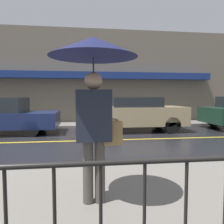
# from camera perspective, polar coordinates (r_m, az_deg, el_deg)

# --- Properties ---
(ground_plane) EXTENTS (80.00, 80.00, 0.00)m
(ground_plane) POSITION_cam_1_polar(r_m,az_deg,el_deg) (7.56, -17.89, -7.43)
(ground_plane) COLOR black
(sidewalk_far) EXTENTS (28.00, 1.66, 0.11)m
(sidewalk_far) POSITION_cam_1_polar(r_m,az_deg,el_deg) (11.30, -14.41, -3.31)
(sidewalk_far) COLOR slate
(sidewalk_far) RESTS_ON ground_plane
(lane_marking) EXTENTS (25.20, 0.12, 0.01)m
(lane_marking) POSITION_cam_1_polar(r_m,az_deg,el_deg) (7.56, -17.89, -7.40)
(lane_marking) COLOR gold
(lane_marking) RESTS_ON ground_plane
(building_storefront) EXTENTS (28.00, 0.85, 5.13)m
(building_storefront) POSITION_cam_1_polar(r_m,az_deg,el_deg) (12.20, -14.09, 9.05)
(building_storefront) COLOR #706656
(building_storefront) RESTS_ON ground_plane
(pedestrian) EXTENTS (1.11, 1.11, 2.12)m
(pedestrian) POSITION_cam_1_polar(r_m,az_deg,el_deg) (2.78, -4.78, 10.72)
(pedestrian) COLOR #4C4742
(pedestrian) RESTS_ON sidewalk_near
(car_tan) EXTENTS (3.91, 1.83, 1.45)m
(car_tan) POSITION_cam_1_polar(r_m,az_deg,el_deg) (9.44, 6.62, -0.35)
(car_tan) COLOR tan
(car_tan) RESTS_ON ground_plane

